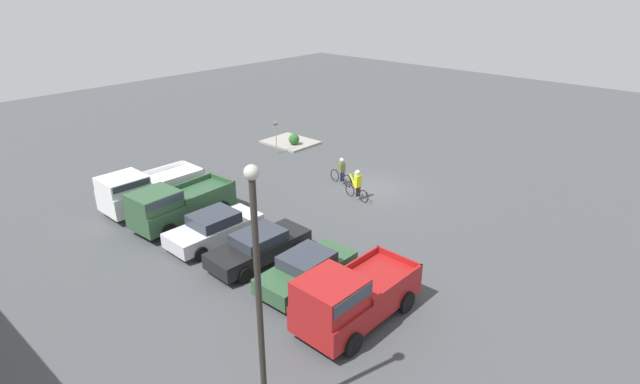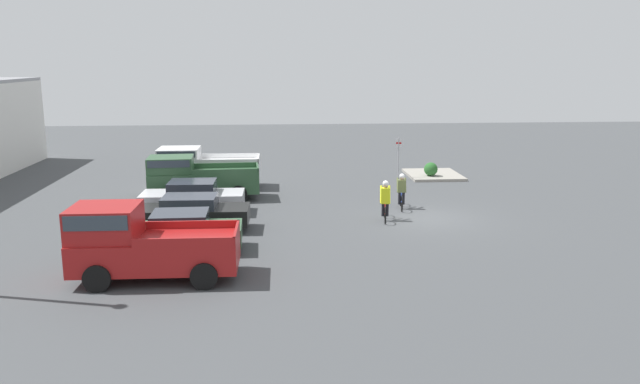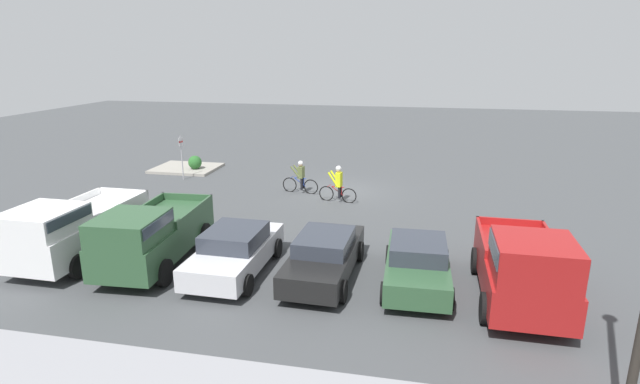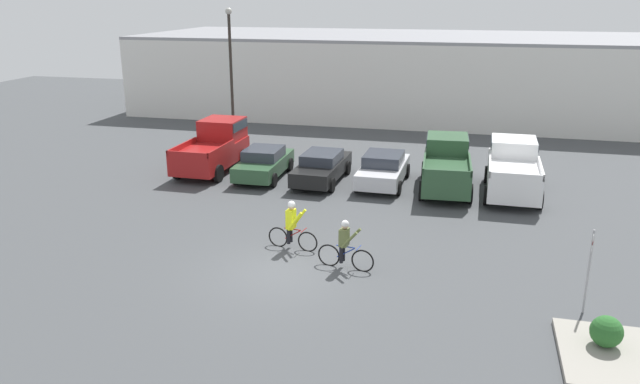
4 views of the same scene
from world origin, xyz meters
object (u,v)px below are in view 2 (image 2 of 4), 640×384
shrub (431,169)px  sedan_0 (181,232)px  pickup_truck_0 (140,242)px  fire_lane_sign (398,154)px  sedan_1 (190,213)px  sedan_2 (193,197)px  cyclist_0 (402,191)px  pickup_truck_2 (202,167)px  cyclist_1 (385,200)px  pickup_truck_1 (196,177)px

shrub → sedan_0: bearing=136.5°
pickup_truck_0 → shrub: 20.41m
fire_lane_sign → shrub: (0.21, -1.93, -0.91)m
sedan_1 → sedan_2: bearing=4.9°
sedan_0 → sedan_2: size_ratio=0.96×
pickup_truck_0 → sedan_2: bearing=-3.8°
sedan_0 → cyclist_0: size_ratio=2.31×
sedan_2 → pickup_truck_2: 5.62m
sedan_1 → cyclist_1: (0.94, -7.97, 0.16)m
pickup_truck_1 → pickup_truck_2: size_ratio=1.01×
sedan_0 → pickup_truck_2: size_ratio=0.82×
sedan_2 → shrub: bearing=-59.8°
pickup_truck_1 → fire_lane_sign: size_ratio=2.21×
sedan_0 → sedan_1: (2.80, 0.01, -0.00)m
sedan_2 → pickup_truck_1: size_ratio=0.84×
shrub → sedan_1: bearing=129.4°
pickup_truck_0 → shrub: bearing=-39.8°
sedan_1 → pickup_truck_2: size_ratio=0.89×
pickup_truck_2 → sedan_0: bearing=-177.9°
pickup_truck_1 → cyclist_0: pickup_truck_1 is taller
sedan_1 → shrub: size_ratio=6.06×
sedan_2 → cyclist_0: (0.20, -9.34, 0.08)m
shrub → cyclist_1: bearing=154.9°
sedan_0 → pickup_truck_0: bearing=163.7°
sedan_0 → fire_lane_sign: (12.67, -10.31, 0.74)m
pickup_truck_2 → shrub: size_ratio=6.78×
shrub → fire_lane_sign: bearing=96.1°
pickup_truck_1 → cyclist_0: bearing=-105.1°
pickup_truck_2 → cyclist_0: (-5.40, -9.49, -0.30)m
sedan_2 → sedan_0: bearing=-177.4°
pickup_truck_1 → pickup_truck_0: bearing=178.0°
sedan_0 → sedan_1: sedan_0 is taller
pickup_truck_0 → cyclist_0: (8.60, -9.90, -0.38)m
pickup_truck_2 → cyclist_0: pickup_truck_2 is taller
pickup_truck_0 → sedan_1: size_ratio=1.07×
sedan_1 → cyclist_1: size_ratio=2.59×
sedan_2 → cyclist_0: cyclist_0 is taller
sedan_0 → sedan_2: bearing=2.6°
cyclist_1 → pickup_truck_0: bearing=126.7°
sedan_0 → cyclist_1: cyclist_1 is taller
sedan_2 → cyclist_0: size_ratio=2.40×
cyclist_0 → shrub: size_ratio=2.41×
sedan_0 → pickup_truck_1: 8.40m
cyclist_1 → fire_lane_sign: bearing=-14.8°
cyclist_1 → sedan_1: bearing=96.7°
pickup_truck_0 → cyclist_1: size_ratio=2.76×
sedan_2 → cyclist_1: bearing=-102.8°
pickup_truck_1 → cyclist_1: (-4.64, -8.38, -0.23)m
sedan_1 → sedan_2: sedan_2 is taller
sedan_0 → fire_lane_sign: bearing=-39.1°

